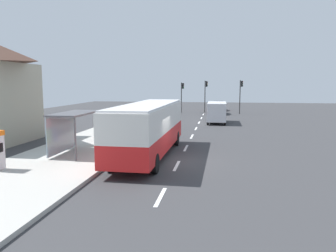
{
  "coord_description": "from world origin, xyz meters",
  "views": [
    {
      "loc": [
        2.44,
        -18.31,
        4.42
      ],
      "look_at": [
        -1.0,
        4.04,
        1.5
      ],
      "focal_mm": 35.5,
      "sensor_mm": 36.0,
      "label": 1
    }
  ],
  "objects_px": {
    "traffic_light_median": "(206,91)",
    "bus_shelter": "(70,122)",
    "sedan_near": "(218,106)",
    "bus": "(149,126)",
    "sedan_far": "(218,109)",
    "recycling_bin_yellow": "(119,139)",
    "traffic_light_near_side": "(241,92)",
    "recycling_bin_blue": "(125,136)",
    "recycling_bin_green": "(122,138)",
    "traffic_light_far_side": "(182,93)",
    "white_van": "(217,111)"
  },
  "relations": [
    {
      "from": "white_van",
      "to": "bus_shelter",
      "type": "xyz_separation_m",
      "value": [
        -8.61,
        -18.58,
        0.75
      ]
    },
    {
      "from": "bus",
      "to": "recycling_bin_green",
      "type": "bearing_deg",
      "value": 133.49
    },
    {
      "from": "white_van",
      "to": "recycling_bin_blue",
      "type": "xyz_separation_m",
      "value": [
        -6.4,
        -14.6,
        -0.69
      ]
    },
    {
      "from": "sedan_near",
      "to": "traffic_light_near_side",
      "type": "bearing_deg",
      "value": -60.77
    },
    {
      "from": "sedan_near",
      "to": "traffic_light_far_side",
      "type": "relative_size",
      "value": 0.99
    },
    {
      "from": "recycling_bin_yellow",
      "to": "traffic_light_near_side",
      "type": "distance_m",
      "value": 29.54
    },
    {
      "from": "recycling_bin_green",
      "to": "traffic_light_median",
      "type": "bearing_deg",
      "value": 80.89
    },
    {
      "from": "recycling_bin_yellow",
      "to": "recycling_bin_green",
      "type": "bearing_deg",
      "value": 90.0
    },
    {
      "from": "traffic_light_median",
      "to": "traffic_light_far_side",
      "type": "bearing_deg",
      "value": -167.11
    },
    {
      "from": "white_van",
      "to": "sedan_near",
      "type": "bearing_deg",
      "value": 89.68
    },
    {
      "from": "white_van",
      "to": "traffic_light_far_side",
      "type": "height_order",
      "value": "traffic_light_far_side"
    },
    {
      "from": "recycling_bin_green",
      "to": "traffic_light_near_side",
      "type": "distance_m",
      "value": 28.89
    },
    {
      "from": "sedan_near",
      "to": "recycling_bin_green",
      "type": "distance_m",
      "value": 33.45
    },
    {
      "from": "sedan_near",
      "to": "sedan_far",
      "type": "relative_size",
      "value": 1.0
    },
    {
      "from": "sedan_near",
      "to": "recycling_bin_blue",
      "type": "relative_size",
      "value": 4.69
    },
    {
      "from": "bus",
      "to": "traffic_light_median",
      "type": "distance_m",
      "value": 31.41
    },
    {
      "from": "bus",
      "to": "sedan_near",
      "type": "height_order",
      "value": "bus"
    },
    {
      "from": "sedan_far",
      "to": "traffic_light_median",
      "type": "distance_m",
      "value": 3.81
    },
    {
      "from": "sedan_near",
      "to": "traffic_light_median",
      "type": "xyz_separation_m",
      "value": [
        -1.9,
        -4.12,
        2.42
      ]
    },
    {
      "from": "recycling_bin_blue",
      "to": "bus_shelter",
      "type": "distance_m",
      "value": 4.77
    },
    {
      "from": "sedan_far",
      "to": "traffic_light_far_side",
      "type": "xyz_separation_m",
      "value": [
        -5.39,
        1.45,
        2.24
      ]
    },
    {
      "from": "recycling_bin_yellow",
      "to": "sedan_far",
      "type": "bearing_deg",
      "value": 76.53
    },
    {
      "from": "recycling_bin_yellow",
      "to": "traffic_light_median",
      "type": "height_order",
      "value": "traffic_light_median"
    },
    {
      "from": "bus",
      "to": "recycling_bin_blue",
      "type": "height_order",
      "value": "bus"
    },
    {
      "from": "traffic_light_far_side",
      "to": "traffic_light_near_side",
      "type": "bearing_deg",
      "value": -5.32
    },
    {
      "from": "white_van",
      "to": "recycling_bin_blue",
      "type": "distance_m",
      "value": 15.96
    },
    {
      "from": "sedan_far",
      "to": "traffic_light_far_side",
      "type": "bearing_deg",
      "value": 164.96
    },
    {
      "from": "traffic_light_median",
      "to": "recycling_bin_yellow",
      "type": "bearing_deg",
      "value": -98.9
    },
    {
      "from": "recycling_bin_blue",
      "to": "traffic_light_median",
      "type": "distance_m",
      "value": 28.48
    },
    {
      "from": "bus",
      "to": "recycling_bin_yellow",
      "type": "xyz_separation_m",
      "value": [
        -2.49,
        1.92,
        -1.19
      ]
    },
    {
      "from": "recycling_bin_blue",
      "to": "traffic_light_near_side",
      "type": "distance_m",
      "value": 28.23
    },
    {
      "from": "bus",
      "to": "bus_shelter",
      "type": "relative_size",
      "value": 2.76
    },
    {
      "from": "recycling_bin_yellow",
      "to": "traffic_light_median",
      "type": "bearing_deg",
      "value": 81.1
    },
    {
      "from": "traffic_light_median",
      "to": "bus_shelter",
      "type": "relative_size",
      "value": 1.2
    },
    {
      "from": "recycling_bin_yellow",
      "to": "traffic_light_far_side",
      "type": "relative_size",
      "value": 0.21
    },
    {
      "from": "traffic_light_median",
      "to": "bus",
      "type": "bearing_deg",
      "value": -93.86
    },
    {
      "from": "bus_shelter",
      "to": "recycling_bin_blue",
      "type": "bearing_deg",
      "value": 60.9
    },
    {
      "from": "sedan_near",
      "to": "traffic_light_near_side",
      "type": "relative_size",
      "value": 0.92
    },
    {
      "from": "bus_shelter",
      "to": "traffic_light_far_side",
      "type": "bearing_deg",
      "value": 83.92
    },
    {
      "from": "sedan_far",
      "to": "recycling_bin_blue",
      "type": "bearing_deg",
      "value": -104.17
    },
    {
      "from": "recycling_bin_yellow",
      "to": "bus",
      "type": "bearing_deg",
      "value": -37.7
    },
    {
      "from": "bus",
      "to": "recycling_bin_blue",
      "type": "xyz_separation_m",
      "value": [
        -2.49,
        3.32,
        -1.19
      ]
    },
    {
      "from": "recycling_bin_green",
      "to": "recycling_bin_blue",
      "type": "relative_size",
      "value": 1.0
    },
    {
      "from": "sedan_near",
      "to": "recycling_bin_green",
      "type": "xyz_separation_m",
      "value": [
        -6.5,
        -32.81,
        -0.14
      ]
    },
    {
      "from": "traffic_light_near_side",
      "to": "traffic_light_far_side",
      "type": "bearing_deg",
      "value": 174.68
    },
    {
      "from": "recycling_bin_green",
      "to": "bus_shelter",
      "type": "bearing_deg",
      "value": -124.04
    },
    {
      "from": "sedan_far",
      "to": "recycling_bin_green",
      "type": "relative_size",
      "value": 4.7
    },
    {
      "from": "sedan_near",
      "to": "recycling_bin_yellow",
      "type": "xyz_separation_m",
      "value": [
        -6.5,
        -33.51,
        -0.14
      ]
    },
    {
      "from": "sedan_far",
      "to": "white_van",
      "type": "bearing_deg",
      "value": -90.5
    },
    {
      "from": "white_van",
      "to": "sedan_far",
      "type": "bearing_deg",
      "value": 89.5
    }
  ]
}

